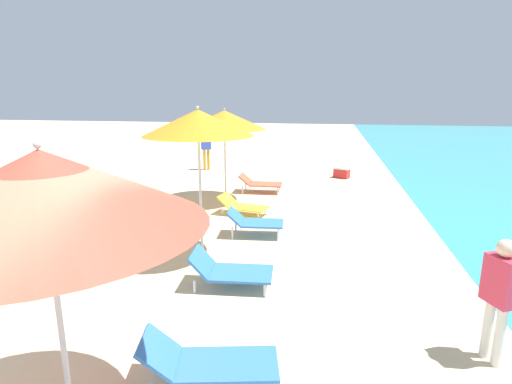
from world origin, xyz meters
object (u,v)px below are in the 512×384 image
lounger_second_shoreside (254,221)px  lounger_farthest_inland (242,206)px  umbrella_nearest (43,189)px  umbrella_farthest (224,120)px  lounger_second_inland (229,270)px  lounger_nearest_shoreside (207,361)px  umbrella_second (198,123)px  person_walking_mid (206,145)px  person_walking_near (500,290)px  cooler_box (342,173)px  lounger_farthest_shoreside (260,183)px

lounger_second_shoreside → lounger_farthest_inland: lounger_second_shoreside is taller
umbrella_nearest → umbrella_farthest: umbrella_nearest is taller
umbrella_nearest → lounger_second_inland: (0.63, 3.22, -2.07)m
lounger_nearest_shoreside → lounger_second_shoreside: bearing=82.4°
umbrella_second → person_walking_mid: bearing=106.4°
lounger_nearest_shoreside → person_walking_near: size_ratio=1.03×
umbrella_nearest → cooler_box: size_ratio=4.24×
lounger_farthest_shoreside → person_walking_near: person_walking_near is taller
umbrella_second → lounger_farthest_inland: umbrella_second is taller
umbrella_second → umbrella_farthest: size_ratio=1.07×
lounger_second_shoreside → umbrella_nearest: bearing=-101.0°
lounger_second_shoreside → person_walking_near: person_walking_near is taller
lounger_nearest_shoreside → umbrella_second: bearing=96.7°
lounger_second_inland → umbrella_farthest: 5.80m
umbrella_second → lounger_second_shoreside: umbrella_second is taller
lounger_farthest_shoreside → person_walking_near: 8.75m
person_walking_near → cooler_box: (-1.43, 10.49, -0.71)m
umbrella_nearest → lounger_farthest_shoreside: umbrella_nearest is taller
lounger_second_inland → person_walking_near: (3.46, -1.30, 0.62)m
umbrella_second → person_walking_near: (4.30, -2.48, -1.64)m
lounger_second_inland → cooler_box: size_ratio=2.11×
umbrella_second → umbrella_farthest: bearing=97.9°
lounger_second_shoreside → lounger_second_inland: 2.44m
umbrella_nearest → lounger_second_shoreside: (0.59, 5.66, -2.03)m
lounger_second_inland → lounger_farthest_inland: 3.98m
lounger_farthest_shoreside → person_walking_mid: size_ratio=0.79×
lounger_farthest_shoreside → cooler_box: 3.82m
lounger_farthest_shoreside → lounger_farthest_inland: bearing=-92.7°
person_walking_near → umbrella_second: bearing=-55.1°
lounger_nearest_shoreside → cooler_box: 11.56m
umbrella_second → lounger_second_shoreside: (0.80, 1.26, -2.22)m
lounger_farthest_shoreside → cooler_box: bearing=44.7°
umbrella_second → person_walking_near: 5.23m
person_walking_mid → cooler_box: 5.55m
lounger_second_shoreside → cooler_box: bearing=67.9°
cooler_box → person_walking_mid: bearing=172.8°
umbrella_second → person_walking_near: size_ratio=1.88×
lounger_second_inland → cooler_box: 9.42m
lounger_nearest_shoreside → person_walking_mid: (-3.70, 12.11, 0.78)m
lounger_nearest_shoreside → umbrella_farthest: 7.94m
lounger_nearest_shoreside → person_walking_near: person_walking_near is taller
lounger_nearest_shoreside → person_walking_mid: bearing=95.2°
lounger_nearest_shoreside → lounger_farthest_inland: lounger_nearest_shoreside is taller
umbrella_nearest → lounger_nearest_shoreside: bearing=46.8°
lounger_second_inland → person_walking_near: size_ratio=0.90×
person_walking_near → person_walking_mid: size_ratio=0.88×
umbrella_nearest → lounger_nearest_shoreside: (0.93, 0.99, -2.10)m
umbrella_nearest → person_walking_mid: size_ratio=1.59×
umbrella_second → lounger_farthest_inland: (0.21, 2.75, -2.30)m
lounger_second_shoreside → lounger_farthest_shoreside: size_ratio=0.93×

